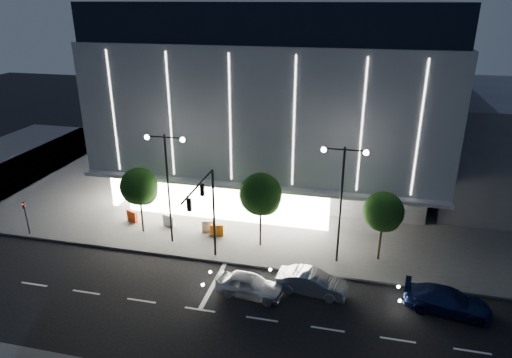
{
  "coord_description": "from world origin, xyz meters",
  "views": [
    {
      "loc": [
        10.83,
        -23.68,
        18.27
      ],
      "look_at": [
        3.23,
        8.76,
        5.0
      ],
      "focal_mm": 32.0,
      "sensor_mm": 36.0,
      "label": 1
    }
  ],
  "objects_px": {
    "traffic_mast": "(207,204)",
    "car_third": "(447,301)",
    "ped_signal_far": "(26,215)",
    "tree_mid": "(261,196)",
    "barrier_a": "(132,216)",
    "tree_right": "(383,214)",
    "barrier_b": "(169,220)",
    "barrier_c": "(217,230)",
    "barrier_d": "(209,226)",
    "car_second": "(312,282)",
    "street_lamp_east": "(342,189)",
    "street_lamp_west": "(167,173)",
    "tree_left": "(140,188)",
    "car_lead": "(249,285)"
  },
  "relations": [
    {
      "from": "ped_signal_far",
      "to": "tree_right",
      "type": "xyz_separation_m",
      "value": [
        28.03,
        2.52,
        2.0
      ]
    },
    {
      "from": "tree_right",
      "to": "barrier_d",
      "type": "bearing_deg",
      "value": 175.14
    },
    {
      "from": "tree_left",
      "to": "ped_signal_far",
      "type": "bearing_deg",
      "value": -164.39
    },
    {
      "from": "car_second",
      "to": "traffic_mast",
      "type": "bearing_deg",
      "value": 85.42
    },
    {
      "from": "tree_mid",
      "to": "car_second",
      "type": "bearing_deg",
      "value": -47.92
    },
    {
      "from": "barrier_c",
      "to": "traffic_mast",
      "type": "bearing_deg",
      "value": -88.82
    },
    {
      "from": "traffic_mast",
      "to": "tree_right",
      "type": "height_order",
      "value": "traffic_mast"
    },
    {
      "from": "traffic_mast",
      "to": "barrier_b",
      "type": "xyz_separation_m",
      "value": [
        -5.32,
        5.07,
        -4.38
      ]
    },
    {
      "from": "barrier_b",
      "to": "car_second",
      "type": "bearing_deg",
      "value": -12.21
    },
    {
      "from": "tree_right",
      "to": "ped_signal_far",
      "type": "bearing_deg",
      "value": -174.86
    },
    {
      "from": "street_lamp_east",
      "to": "barrier_a",
      "type": "height_order",
      "value": "street_lamp_east"
    },
    {
      "from": "tree_right",
      "to": "barrier_b",
      "type": "xyz_separation_m",
      "value": [
        -17.35,
        1.39,
        -3.23
      ]
    },
    {
      "from": "barrier_c",
      "to": "tree_right",
      "type": "bearing_deg",
      "value": -12.02
    },
    {
      "from": "barrier_c",
      "to": "tree_mid",
      "type": "bearing_deg",
      "value": -18.64
    },
    {
      "from": "tree_mid",
      "to": "car_lead",
      "type": "xyz_separation_m",
      "value": [
        0.65,
        -6.3,
        -3.56
      ]
    },
    {
      "from": "ped_signal_far",
      "to": "car_lead",
      "type": "distance_m",
      "value": 20.07
    },
    {
      "from": "traffic_mast",
      "to": "tree_mid",
      "type": "xyz_separation_m",
      "value": [
        3.03,
        3.68,
        -0.69
      ]
    },
    {
      "from": "tree_mid",
      "to": "barrier_b",
      "type": "relative_size",
      "value": 5.59
    },
    {
      "from": "street_lamp_west",
      "to": "barrier_d",
      "type": "relative_size",
      "value": 8.18
    },
    {
      "from": "traffic_mast",
      "to": "street_lamp_west",
      "type": "distance_m",
      "value": 4.89
    },
    {
      "from": "street_lamp_west",
      "to": "car_lead",
      "type": "xyz_separation_m",
      "value": [
        7.67,
        -5.28,
        -5.19
      ]
    },
    {
      "from": "tree_mid",
      "to": "tree_right",
      "type": "xyz_separation_m",
      "value": [
        9.0,
        -0.0,
        -0.45
      ]
    },
    {
      "from": "barrier_c",
      "to": "street_lamp_east",
      "type": "bearing_deg",
      "value": -18.78
    },
    {
      "from": "tree_mid",
      "to": "car_lead",
      "type": "distance_m",
      "value": 7.27
    },
    {
      "from": "street_lamp_east",
      "to": "car_lead",
      "type": "bearing_deg",
      "value": -135.24
    },
    {
      "from": "barrier_c",
      "to": "barrier_d",
      "type": "height_order",
      "value": "same"
    },
    {
      "from": "car_lead",
      "to": "barrier_d",
      "type": "distance_m",
      "value": 9.18
    },
    {
      "from": "tree_left",
      "to": "barrier_d",
      "type": "height_order",
      "value": "tree_left"
    },
    {
      "from": "barrier_a",
      "to": "traffic_mast",
      "type": "bearing_deg",
      "value": -6.88
    },
    {
      "from": "street_lamp_west",
      "to": "ped_signal_far",
      "type": "height_order",
      "value": "street_lamp_west"
    },
    {
      "from": "street_lamp_west",
      "to": "barrier_a",
      "type": "relative_size",
      "value": 8.18
    },
    {
      "from": "car_lead",
      "to": "car_third",
      "type": "bearing_deg",
      "value": -78.92
    },
    {
      "from": "traffic_mast",
      "to": "car_third",
      "type": "xyz_separation_m",
      "value": [
        16.07,
        -1.43,
        -4.27
      ]
    },
    {
      "from": "tree_mid",
      "to": "barrier_a",
      "type": "xyz_separation_m",
      "value": [
        -11.77,
        1.42,
        -3.68
      ]
    },
    {
      "from": "ped_signal_far",
      "to": "tree_mid",
      "type": "xyz_separation_m",
      "value": [
        19.03,
        2.52,
        2.45
      ]
    },
    {
      "from": "tree_right",
      "to": "car_second",
      "type": "bearing_deg",
      "value": -130.96
    },
    {
      "from": "barrier_b",
      "to": "barrier_d",
      "type": "xyz_separation_m",
      "value": [
        3.66,
        -0.23,
        0.0
      ]
    },
    {
      "from": "tree_left",
      "to": "barrier_c",
      "type": "distance_m",
      "value": 7.08
    },
    {
      "from": "barrier_b",
      "to": "barrier_c",
      "type": "relative_size",
      "value": 1.0
    },
    {
      "from": "traffic_mast",
      "to": "barrier_a",
      "type": "relative_size",
      "value": 6.43
    },
    {
      "from": "tree_mid",
      "to": "barrier_a",
      "type": "relative_size",
      "value": 5.59
    },
    {
      "from": "ped_signal_far",
      "to": "barrier_a",
      "type": "relative_size",
      "value": 2.73
    },
    {
      "from": "traffic_mast",
      "to": "car_lead",
      "type": "height_order",
      "value": "traffic_mast"
    },
    {
      "from": "barrier_c",
      "to": "tree_left",
      "type": "bearing_deg",
      "value": 176.69
    },
    {
      "from": "street_lamp_west",
      "to": "barrier_d",
      "type": "height_order",
      "value": "street_lamp_west"
    },
    {
      "from": "street_lamp_east",
      "to": "barrier_b",
      "type": "relative_size",
      "value": 8.18
    },
    {
      "from": "street_lamp_east",
      "to": "barrier_d",
      "type": "height_order",
      "value": "street_lamp_east"
    },
    {
      "from": "street_lamp_east",
      "to": "tree_left",
      "type": "bearing_deg",
      "value": 176.35
    },
    {
      "from": "barrier_b",
      "to": "barrier_d",
      "type": "distance_m",
      "value": 3.67
    },
    {
      "from": "car_second",
      "to": "street_lamp_east",
      "type": "bearing_deg",
      "value": -12.99
    }
  ]
}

